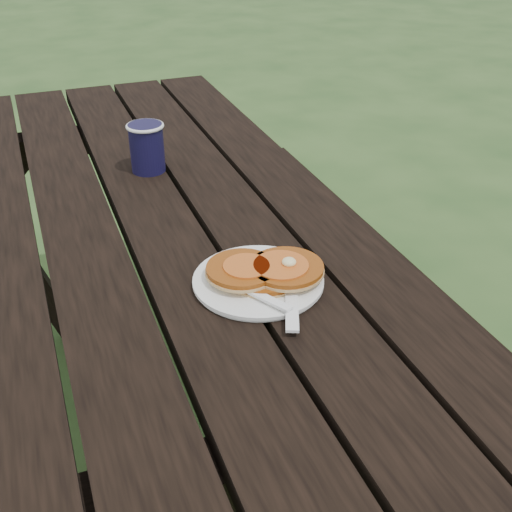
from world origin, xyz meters
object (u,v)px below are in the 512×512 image
object	(u,v)px
pancake_stack	(266,271)
coffee_cup	(147,145)
plate	(258,281)
picnic_table	(166,353)

from	to	relation	value
pancake_stack	coffee_cup	xyz separation A→B (m)	(-0.08, 0.53, 0.04)
pancake_stack	coffee_cup	bearing A→B (deg)	98.52
coffee_cup	pancake_stack	bearing A→B (deg)	-81.48
pancake_stack	coffee_cup	size ratio (longest dim) A/B	1.73
plate	coffee_cup	size ratio (longest dim) A/B	1.92
plate	coffee_cup	distance (m)	0.53
picnic_table	coffee_cup	bearing A→B (deg)	79.39
plate	picnic_table	bearing A→B (deg)	106.94
plate	pancake_stack	world-z (taller)	pancake_stack
picnic_table	pancake_stack	world-z (taller)	pancake_stack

